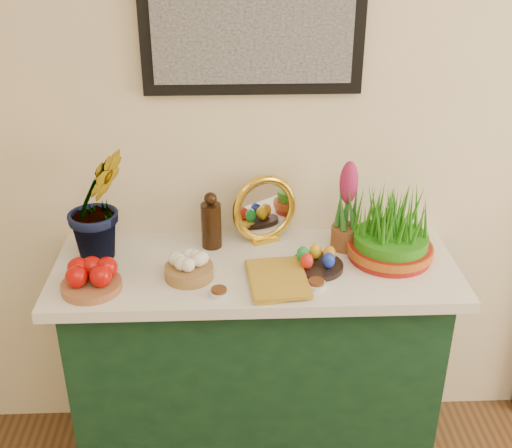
{
  "coord_description": "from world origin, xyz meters",
  "views": [
    {
      "loc": [
        -0.44,
        0.08,
        2.03
      ],
      "look_at": [
        -0.36,
        1.95,
        1.07
      ],
      "focal_mm": 45.0,
      "sensor_mm": 36.0,
      "label": 1
    }
  ],
  "objects": [
    {
      "name": "garlic_basket",
      "position": [
        -0.59,
        1.92,
        0.93
      ],
      "size": [
        0.18,
        0.18,
        0.09
      ],
      "color": "olive",
      "rests_on": "tablecloth"
    },
    {
      "name": "sideboard",
      "position": [
        -0.36,
        2.0,
        0.42
      ],
      "size": [
        1.3,
        0.45,
        0.85
      ],
      "primitive_type": "cube",
      "color": "#153A1E",
      "rests_on": "ground"
    },
    {
      "name": "spice_dish_right",
      "position": [
        -0.17,
        1.84,
        0.9
      ],
      "size": [
        0.07,
        0.07,
        0.03
      ],
      "color": "silver",
      "rests_on": "tablecloth"
    },
    {
      "name": "hyacinth_green",
      "position": [
        -0.9,
        2.08,
        1.16
      ],
      "size": [
        0.35,
        0.34,
        0.53
      ],
      "primitive_type": "imported",
      "rotation": [
        0.0,
        0.0,
        0.62
      ],
      "color": "#276721",
      "rests_on": "tablecloth"
    },
    {
      "name": "vinegar_cruet",
      "position": [
        -0.51,
        2.14,
        0.98
      ],
      "size": [
        0.07,
        0.07,
        0.21
      ],
      "color": "black",
      "rests_on": "tablecloth"
    },
    {
      "name": "apple_bowl",
      "position": [
        -0.9,
        1.86,
        0.93
      ],
      "size": [
        0.25,
        0.25,
        0.1
      ],
      "color": "#955933",
      "rests_on": "tablecloth"
    },
    {
      "name": "tablecloth",
      "position": [
        -0.36,
        2.0,
        0.87
      ],
      "size": [
        1.4,
        0.55,
        0.04
      ],
      "primitive_type": "cube",
      "color": "silver",
      "rests_on": "sideboard"
    },
    {
      "name": "mirror",
      "position": [
        -0.32,
        2.18,
        1.01
      ],
      "size": [
        0.26,
        0.15,
        0.26
      ],
      "color": "gold",
      "rests_on": "tablecloth"
    },
    {
      "name": "wheatgrass_sabzeh",
      "position": [
        0.11,
        2.03,
        1.0
      ],
      "size": [
        0.3,
        0.3,
        0.25
      ],
      "color": "maroon",
      "rests_on": "tablecloth"
    },
    {
      "name": "book",
      "position": [
        -0.39,
        1.87,
        0.91
      ],
      "size": [
        0.19,
        0.27,
        0.03
      ],
      "primitive_type": "imported",
      "rotation": [
        0.0,
        0.0,
        0.09
      ],
      "color": "#B88B23",
      "rests_on": "tablecloth"
    },
    {
      "name": "hyacinth_pink",
      "position": [
        -0.03,
        2.11,
        1.04
      ],
      "size": [
        0.1,
        0.1,
        0.34
      ],
      "color": "brown",
      "rests_on": "tablecloth"
    },
    {
      "name": "egg_plate",
      "position": [
        -0.15,
        1.96,
        0.92
      ],
      "size": [
        0.24,
        0.24,
        0.08
      ],
      "color": "black",
      "rests_on": "tablecloth"
    },
    {
      "name": "spice_dish_left",
      "position": [
        -0.48,
        1.81,
        0.9
      ],
      "size": [
        0.06,
        0.06,
        0.03
      ],
      "color": "silver",
      "rests_on": "tablecloth"
    }
  ]
}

